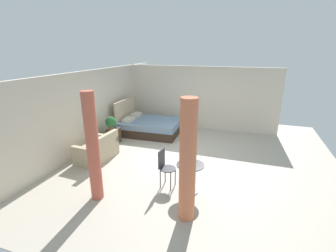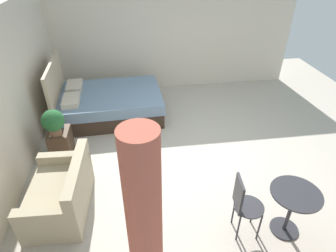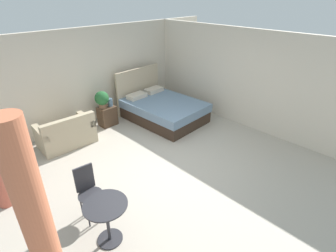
{
  "view_description": "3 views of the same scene",
  "coord_description": "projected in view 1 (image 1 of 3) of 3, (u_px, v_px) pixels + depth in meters",
  "views": [
    {
      "loc": [
        -6.54,
        -1.85,
        3.16
      ],
      "look_at": [
        -0.37,
        0.26,
        1.05
      ],
      "focal_mm": 25.52,
      "sensor_mm": 36.0,
      "label": 1
    },
    {
      "loc": [
        -4.04,
        1.13,
        3.28
      ],
      "look_at": [
        -0.18,
        0.59,
        0.73
      ],
      "focal_mm": 30.09,
      "sensor_mm": 36.0,
      "label": 2
    },
    {
      "loc": [
        -3.1,
        -3.3,
        3.32
      ],
      "look_at": [
        0.38,
        0.25,
        0.72
      ],
      "focal_mm": 27.91,
      "sensor_mm": 36.0,
      "label": 3
    }
  ],
  "objects": [
    {
      "name": "bed",
      "position": [
        149.0,
        126.0,
        9.27
      ],
      "size": [
        1.68,
        2.26,
        1.29
      ],
      "color": "#38281E",
      "rests_on": "ground"
    },
    {
      "name": "potted_plant",
      "position": [
        111.0,
        122.0,
        8.07
      ],
      "size": [
        0.37,
        0.37,
        0.46
      ],
      "color": "brown",
      "rests_on": "nightstand"
    },
    {
      "name": "nightstand",
      "position": [
        114.0,
        136.0,
        8.32
      ],
      "size": [
        0.45,
        0.35,
        0.53
      ],
      "color": "#473323",
      "rests_on": "ground"
    },
    {
      "name": "cafe_chair_near_window",
      "position": [
        165.0,
        165.0,
        5.62
      ],
      "size": [
        0.42,
        0.42,
        0.93
      ],
      "color": "#2D2D33",
      "rests_on": "ground"
    },
    {
      "name": "couch",
      "position": [
        98.0,
        150.0,
        7.1
      ],
      "size": [
        1.27,
        0.83,
        0.8
      ],
      "color": "tan",
      "rests_on": "ground"
    },
    {
      "name": "wall_right",
      "position": [
        200.0,
        98.0,
        9.71
      ],
      "size": [
        0.12,
        6.06,
        2.52
      ],
      "primitive_type": "cube",
      "color": "beige",
      "rests_on": "ground"
    },
    {
      "name": "curtain_left",
      "position": [
        188.0,
        162.0,
        4.35
      ],
      "size": [
        0.31,
        0.31,
        2.39
      ],
      "color": "#D1704C",
      "rests_on": "ground"
    },
    {
      "name": "curtain_right",
      "position": [
        93.0,
        148.0,
        4.97
      ],
      "size": [
        0.26,
        0.26,
        2.39
      ],
      "color": "#C15B47",
      "rests_on": "ground"
    },
    {
      "name": "wall_back",
      "position": [
        93.0,
        109.0,
        7.98
      ],
      "size": [
        8.92,
        0.12,
        2.52
      ],
      "primitive_type": "cube",
      "color": "beige",
      "rests_on": "ground"
    },
    {
      "name": "vase",
      "position": [
        115.0,
        125.0,
        8.31
      ],
      "size": [
        0.13,
        0.13,
        0.21
      ],
      "color": "slate",
      "rests_on": "nightstand"
    },
    {
      "name": "ground_plane",
      "position": [
        180.0,
        156.0,
        7.44
      ],
      "size": [
        8.92,
        9.06,
        0.02
      ],
      "primitive_type": "cube",
      "color": "#B2A899"
    },
    {
      "name": "balcony_table",
      "position": [
        190.0,
        173.0,
        5.39
      ],
      "size": [
        0.63,
        0.63,
        0.7
      ],
      "color": "#2D2D33",
      "rests_on": "ground"
    }
  ]
}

